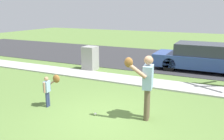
% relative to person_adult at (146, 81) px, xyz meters
% --- Properties ---
extents(ground_plane, '(48.00, 48.00, 0.00)m').
position_rel_person_adult_xyz_m(ground_plane, '(-0.93, 3.11, -1.08)').
color(ground_plane, '#567538').
extents(sidewalk_strip, '(36.00, 1.20, 0.06)m').
position_rel_person_adult_xyz_m(sidewalk_strip, '(-0.93, 3.21, -1.05)').
color(sidewalk_strip, '#A3A39E').
rests_on(sidewalk_strip, ground).
extents(road_surface, '(36.00, 6.80, 0.02)m').
position_rel_person_adult_xyz_m(road_surface, '(-0.93, 8.21, -1.07)').
color(road_surface, '#2D2D30').
rests_on(road_surface, ground).
extents(person_adult, '(0.69, 0.73, 1.76)m').
position_rel_person_adult_xyz_m(person_adult, '(0.00, 0.00, 0.00)').
color(person_adult, brown).
rests_on(person_adult, ground).
extents(person_child, '(0.43, 0.44, 1.00)m').
position_rel_person_adult_xyz_m(person_child, '(-2.90, -0.40, -0.42)').
color(person_child, navy).
rests_on(person_child, ground).
extents(baseball, '(0.07, 0.07, 0.07)m').
position_rel_person_adult_xyz_m(baseball, '(-1.34, -0.39, -1.04)').
color(baseball, white).
rests_on(baseball, ground).
extents(utility_cabinet, '(0.62, 0.68, 1.18)m').
position_rel_person_adult_xyz_m(utility_cabinet, '(-4.16, 4.13, -0.49)').
color(utility_cabinet, gray).
rests_on(utility_cabinet, ground).
extents(parked_wagon_blue, '(4.50, 1.80, 1.33)m').
position_rel_person_adult_xyz_m(parked_wagon_blue, '(0.83, 6.33, -0.42)').
color(parked_wagon_blue, '#2D478C').
rests_on(parked_wagon_blue, road_surface).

